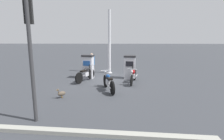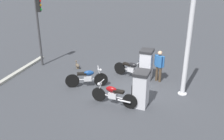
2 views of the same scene
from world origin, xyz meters
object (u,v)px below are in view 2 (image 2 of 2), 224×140
at_px(fuel_pump_far, 141,89).
at_px(wandering_duck, 77,65).
at_px(motorcycle_extra, 87,78).
at_px(attendant_person, 159,64).
at_px(roadside_traffic_light, 39,21).
at_px(canopy_support_pole, 188,47).
at_px(fuel_pump_near, 146,64).
at_px(motorcycle_far_pump, 113,95).
at_px(motorcycle_near_pump, 131,69).

height_order(fuel_pump_far, wandering_duck, fuel_pump_far).
relative_size(motorcycle_extra, wandering_duck, 4.29).
relative_size(fuel_pump_far, wandering_duck, 3.37).
relative_size(attendant_person, wandering_duck, 3.50).
relative_size(roadside_traffic_light, canopy_support_pole, 0.82).
height_order(fuel_pump_near, fuel_pump_far, fuel_pump_near).
bearing_deg(wandering_duck, fuel_pump_far, 139.46).
bearing_deg(motorcycle_extra, canopy_support_pole, -178.25).
relative_size(fuel_pump_far, motorcycle_far_pump, 0.77).
xyz_separation_m(fuel_pump_far, motorcycle_far_pump, (1.13, 0.14, -0.32)).
xyz_separation_m(motorcycle_far_pump, wandering_duck, (2.78, -3.49, -0.24)).
distance_m(fuel_pump_near, motorcycle_far_pump, 3.13).
xyz_separation_m(motorcycle_far_pump, motorcycle_extra, (1.56, -1.42, -0.00)).
height_order(fuel_pump_far, motorcycle_near_pump, fuel_pump_far).
bearing_deg(motorcycle_extra, wandering_duck, -59.47).
bearing_deg(attendant_person, motorcycle_far_pump, 57.04).
bearing_deg(attendant_person, wandering_duck, -9.28).
xyz_separation_m(motorcycle_near_pump, canopy_support_pole, (-2.57, 1.38, 1.80)).
bearing_deg(motorcycle_far_pump, motorcycle_near_pump, -96.80).
relative_size(motorcycle_near_pump, canopy_support_pole, 0.40).
height_order(fuel_pump_near, motorcycle_extra, fuel_pump_near).
relative_size(motorcycle_far_pump, canopy_support_pole, 0.43).
bearing_deg(fuel_pump_near, attendant_person, 166.58).
distance_m(fuel_pump_far, roadside_traffic_light, 7.25).
distance_m(motorcycle_near_pump, attendant_person, 1.51).
height_order(fuel_pump_near, attendant_person, attendant_person).
height_order(motorcycle_far_pump, canopy_support_pole, canopy_support_pole).
bearing_deg(motorcycle_extra, fuel_pump_far, 154.65).
bearing_deg(motorcycle_far_pump, attendant_person, -122.96).
xyz_separation_m(fuel_pump_near, canopy_support_pole, (-1.79, 1.34, 1.46)).
relative_size(motorcycle_far_pump, roadside_traffic_light, 0.53).
bearing_deg(motorcycle_far_pump, canopy_support_pole, -151.94).
height_order(motorcycle_extra, attendant_person, attendant_person).
bearing_deg(fuel_pump_far, fuel_pump_near, -90.00).
height_order(motorcycle_far_pump, roadside_traffic_light, roadside_traffic_light).
relative_size(fuel_pump_near, fuel_pump_far, 1.02).
bearing_deg(fuel_pump_far, motorcycle_far_pump, 7.29).
bearing_deg(motorcycle_far_pump, motorcycle_extra, -42.32).
bearing_deg(canopy_support_pole, motorcycle_near_pump, -28.30).
distance_m(fuel_pump_far, motorcycle_extra, 3.00).
xyz_separation_m(motorcycle_near_pump, attendant_person, (-1.43, 0.19, 0.46)).
height_order(motorcycle_far_pump, attendant_person, attendant_person).
relative_size(fuel_pump_far, attendant_person, 0.96).
relative_size(fuel_pump_far, motorcycle_near_pump, 0.83).
xyz_separation_m(fuel_pump_far, canopy_support_pole, (-1.79, -1.41, 1.48)).
bearing_deg(canopy_support_pole, roadside_traffic_light, -14.99).
bearing_deg(fuel_pump_near, wandering_duck, -8.58).
bearing_deg(wandering_duck, motorcycle_near_pump, 170.02).
bearing_deg(roadside_traffic_light, motorcycle_extra, 146.44).
relative_size(fuel_pump_near, wandering_duck, 3.43).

